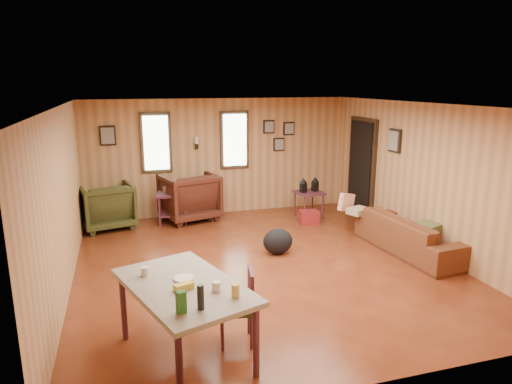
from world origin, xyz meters
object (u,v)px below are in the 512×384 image
recliner_green (106,204)px  end_table (173,202)px  recliner_brown (189,194)px  sofa (412,228)px  dining_table (184,291)px  side_table (309,190)px

recliner_green → end_table: (1.24, -0.05, -0.06)m
recliner_brown → recliner_green: (-1.58, -0.10, -0.05)m
sofa → end_table: size_ratio=2.79×
recliner_brown → end_table: 0.39m
end_table → recliner_green: bearing=177.7°
dining_table → side_table: bearing=34.8°
recliner_green → side_table: (3.95, -0.46, 0.09)m
recliner_brown → side_table: (2.37, -0.55, 0.05)m
recliner_brown → dining_table: bearing=66.5°
recliner_brown → dining_table: 4.82m
end_table → recliner_brown: bearing=22.7°
recliner_green → end_table: size_ratio=1.28×
side_table → recliner_green: bearing=173.4°
sofa → side_table: (-0.83, 2.31, 0.16)m
sofa → recliner_brown: size_ratio=1.98×
end_table → side_table: (2.72, -0.41, 0.15)m
recliner_green → end_table: bearing=164.4°
sofa → recliner_brown: 4.29m
recliner_brown → recliner_green: 1.59m
dining_table → recliner_brown: bearing=62.4°
side_table → dining_table: (-3.12, -4.21, 0.15)m
side_table → sofa: bearing=-70.2°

